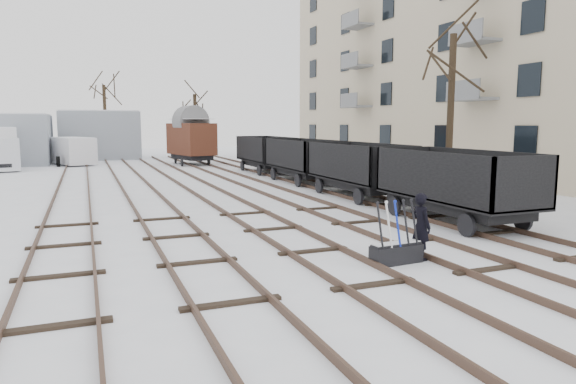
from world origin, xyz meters
The scene contains 15 objects.
ground centered at (0.00, 0.00, 0.00)m, with size 120.00×120.00×0.00m, color white.
tracks centered at (0.00, 13.67, 0.07)m, with size 13.90×52.00×0.16m.
apartment_block centered at (19.95, 14.00, 8.05)m, with size 10.12×45.00×16.10m.
shed_right centered at (-4.00, 40.00, 2.25)m, with size 7.00×6.00×4.50m.
ground_frame centered at (1.38, -1.71, 0.28)m, with size 1.33×0.53×1.49m.
worker centered at (2.13, -1.61, 0.82)m, with size 0.60×0.39×1.64m, color black.
freight_wagon_a centered at (6.00, 1.89, 0.92)m, with size 2.36×5.90×2.41m.
freight_wagon_b centered at (6.00, 8.29, 0.92)m, with size 2.36×5.90×2.41m.
freight_wagon_c centered at (6.00, 14.69, 0.92)m, with size 2.36×5.90×2.41m.
freight_wagon_d centered at (6.00, 21.09, 0.92)m, with size 2.36×5.90×2.41m.
box_van_wagon centered at (2.66, 29.78, 2.14)m, with size 3.56×5.26×3.68m.
panel_van centered at (-6.30, 32.93, 1.15)m, with size 3.71×5.43×2.20m.
tree_near centered at (9.69, 6.81, 3.57)m, with size 0.30×0.30×7.14m, color black.
tree_far_left centered at (-3.45, 39.58, 3.43)m, with size 0.30×0.30×6.85m, color black.
tree_far_right centered at (3.80, 33.63, 2.93)m, with size 0.30×0.30×5.86m, color black.
Camera 1 is at (-5.35, -11.76, 3.29)m, focal length 32.00 mm.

